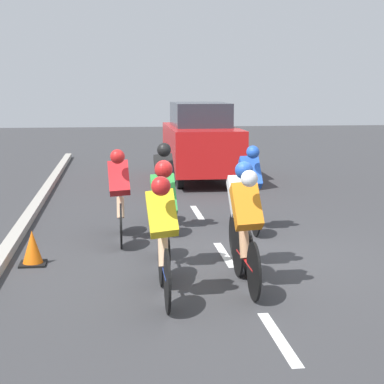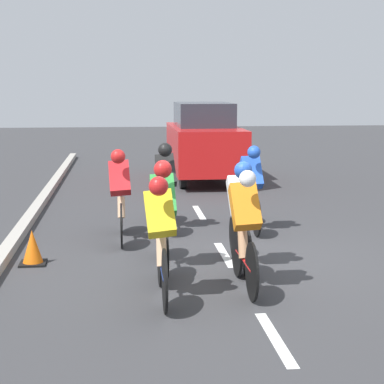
{
  "view_description": "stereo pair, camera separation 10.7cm",
  "coord_description": "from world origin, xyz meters",
  "views": [
    {
      "loc": [
        1.57,
        8.82,
        2.48
      ],
      "look_at": [
        0.48,
        -0.27,
        0.95
      ],
      "focal_mm": 60.0,
      "sensor_mm": 36.0,
      "label": 1
    },
    {
      "loc": [
        1.46,
        8.83,
        2.48
      ],
      "look_at": [
        0.48,
        -0.27,
        0.95
      ],
      "focal_mm": 60.0,
      "sensor_mm": 36.0,
      "label": 2
    }
  ],
  "objects": [
    {
      "name": "cyclist_black",
      "position": [
        0.74,
        -2.07,
        0.81
      ],
      "size": [
        0.36,
        1.71,
        1.53
      ],
      "color": "black",
      "rests_on": "ground"
    },
    {
      "name": "cyclist_white",
      "position": [
        -0.1,
        0.44,
        0.8
      ],
      "size": [
        0.35,
        1.65,
        1.5
      ],
      "color": "black",
      "rests_on": "ground"
    },
    {
      "name": "cyclist_red",
      "position": [
        1.52,
        -1.26,
        0.79
      ],
      "size": [
        0.35,
        1.68,
        1.51
      ],
      "color": "black",
      "rests_on": "ground"
    },
    {
      "name": "ground_plane",
      "position": [
        0.0,
        0.0,
        0.0
      ],
      "size": [
        60.0,
        60.0,
        0.0
      ],
      "primitive_type": "plane",
      "color": "#38383A"
    },
    {
      "name": "cyclist_orange",
      "position": [
        0.02,
        1.37,
        0.77
      ],
      "size": [
        0.35,
        1.68,
        1.51
      ],
      "color": "black",
      "rests_on": "ground"
    },
    {
      "name": "cyclist_yellow",
      "position": [
        1.05,
        1.65,
        0.77
      ],
      "size": [
        0.37,
        1.69,
        1.49
      ],
      "color": "black",
      "rests_on": "ground"
    },
    {
      "name": "lane_stripe_mid",
      "position": [
        0.0,
        -0.27,
        0.0
      ],
      "size": [
        0.12,
        1.4,
        0.01
      ],
      "primitive_type": "cube",
      "color": "white",
      "rests_on": "ground"
    },
    {
      "name": "cyclist_green",
      "position": [
        0.94,
        0.37,
        0.81
      ],
      "size": [
        0.35,
        1.67,
        1.52
      ],
      "color": "black",
      "rests_on": "ground"
    },
    {
      "name": "lane_stripe_near",
      "position": [
        0.0,
        2.93,
        0.0
      ],
      "size": [
        0.12,
        1.4,
        0.01
      ],
      "primitive_type": "cube",
      "color": "white",
      "rests_on": "ground"
    },
    {
      "name": "support_car",
      "position": [
        -0.64,
        -7.73,
        1.02
      ],
      "size": [
        1.7,
        3.95,
        2.03
      ],
      "color": "black",
      "rests_on": "ground"
    },
    {
      "name": "lane_stripe_far",
      "position": [
        0.0,
        -3.47,
        0.0
      ],
      "size": [
        0.12,
        1.4,
        0.01
      ],
      "primitive_type": "cube",
      "color": "white",
      "rests_on": "ground"
    },
    {
      "name": "curb",
      "position": [
        3.2,
        -0.27,
        0.07
      ],
      "size": [
        0.2,
        26.85,
        0.14
      ],
      "primitive_type": "cube",
      "color": "#A8A399",
      "rests_on": "ground"
    },
    {
      "name": "traffic_cone",
      "position": [
        2.75,
        -0.05,
        0.24
      ],
      "size": [
        0.36,
        0.36,
        0.49
      ],
      "color": "black",
      "rests_on": "ground"
    },
    {
      "name": "cyclist_blue",
      "position": [
        -0.7,
        -1.79,
        0.79
      ],
      "size": [
        0.34,
        1.65,
        1.49
      ],
      "color": "black",
      "rests_on": "ground"
    }
  ]
}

